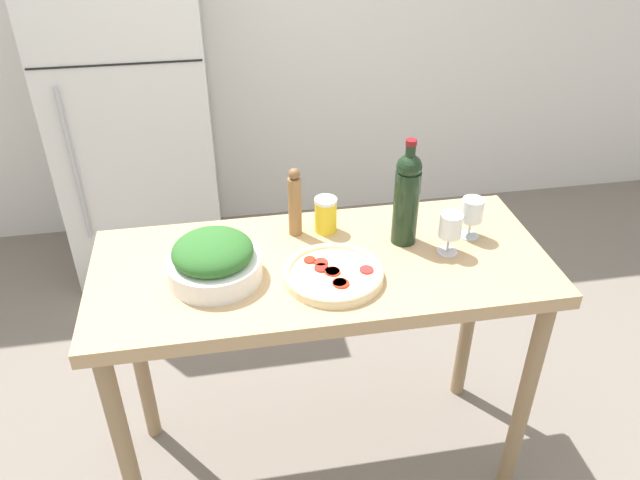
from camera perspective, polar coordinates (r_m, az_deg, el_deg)
The scene contains 11 objects.
ground_plane at distance 2.62m, azimuth 0.12°, elevation -19.24°, with size 14.00×14.00×0.00m, color slate.
wall_back at distance 3.63m, azimuth -5.68°, elevation 20.66°, with size 6.40×0.08×2.60m.
refrigerator at distance 3.39m, azimuth -16.55°, elevation 10.73°, with size 0.76×0.72×1.72m.
prep_counter at distance 2.03m, azimuth 0.15°, elevation -4.84°, with size 1.43×0.61×0.95m.
wine_bottle at distance 1.99m, azimuth 7.93°, elevation 3.95°, with size 0.08×0.08×0.36m.
wine_glass_near at distance 1.99m, azimuth 11.82°, elevation 1.11°, with size 0.07×0.07×0.14m.
wine_glass_far at distance 2.09m, azimuth 13.73°, elevation 2.52°, with size 0.07×0.07×0.14m.
pepper_mill at distance 2.03m, azimuth -2.32°, elevation 3.41°, with size 0.04×0.04×0.24m.
salad_bowl at distance 1.88m, azimuth -9.71°, elevation -1.78°, with size 0.28×0.28×0.14m.
homemade_pizza at distance 1.87m, azimuth 1.25°, elevation -3.10°, with size 0.30×0.30×0.03m.
salt_canister at distance 2.08m, azimuth 0.52°, elevation 2.33°, with size 0.08×0.08×0.12m.
Camera 1 is at (-0.28, -1.58, 2.08)m, focal length 35.00 mm.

